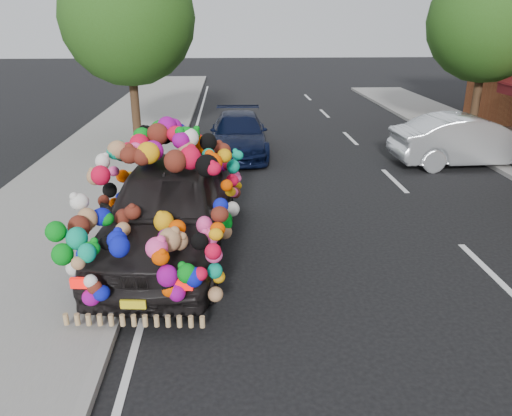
# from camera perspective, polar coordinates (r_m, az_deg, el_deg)

# --- Properties ---
(ground) EXTENTS (100.00, 100.00, 0.00)m
(ground) POSITION_cam_1_polar(r_m,az_deg,el_deg) (8.34, 2.27, -7.73)
(ground) COLOR black
(ground) RESTS_ON ground
(sidewalk) EXTENTS (4.00, 60.00, 0.12)m
(sidewalk) POSITION_cam_1_polar(r_m,az_deg,el_deg) (9.02, -26.34, -7.33)
(sidewalk) COLOR gray
(sidewalk) RESTS_ON ground
(kerb) EXTENTS (0.15, 60.00, 0.13)m
(kerb) POSITION_cam_1_polar(r_m,az_deg,el_deg) (8.43, -13.98, -7.55)
(kerb) COLOR gray
(kerb) RESTS_ON ground
(lane_markings) EXTENTS (6.00, 50.00, 0.01)m
(lane_markings) POSITION_cam_1_polar(r_m,az_deg,el_deg) (9.37, 24.91, -6.41)
(lane_markings) COLOR silver
(lane_markings) RESTS_ON ground
(tree_near_sidewalk) EXTENTS (4.20, 4.20, 6.13)m
(tree_near_sidewalk) POSITION_cam_1_polar(r_m,az_deg,el_deg) (17.07, -14.45, 20.32)
(tree_near_sidewalk) COLOR #332114
(tree_near_sidewalk) RESTS_ON ground
(tree_far_b) EXTENTS (4.00, 4.00, 5.90)m
(tree_far_b) POSITION_cam_1_polar(r_m,az_deg,el_deg) (19.37, 25.01, 18.71)
(tree_far_b) COLOR #332114
(tree_far_b) RESTS_ON ground
(plush_art_car) EXTENTS (2.83, 5.40, 2.36)m
(plush_art_car) POSITION_cam_1_polar(r_m,az_deg,el_deg) (8.77, -10.01, 2.13)
(plush_art_car) COLOR black
(plush_art_car) RESTS_ON ground
(navy_sedan) EXTENTS (1.77, 4.28, 1.24)m
(navy_sedan) POSITION_cam_1_polar(r_m,az_deg,el_deg) (15.73, -1.99, 8.43)
(navy_sedan) COLOR black
(navy_sedan) RESTS_ON ground
(silver_hatchback) EXTENTS (4.45, 1.69, 1.45)m
(silver_hatchback) POSITION_cam_1_polar(r_m,az_deg,el_deg) (15.66, 23.28, 7.10)
(silver_hatchback) COLOR silver
(silver_hatchback) RESTS_ON ground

